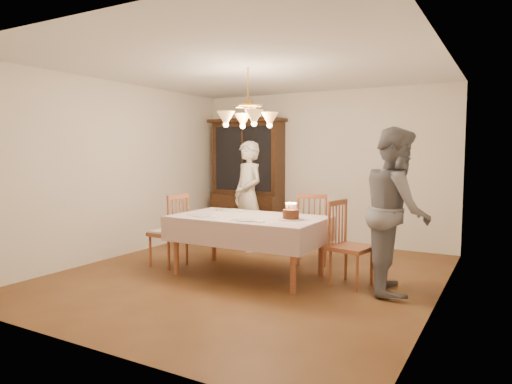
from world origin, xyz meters
The scene contains 14 objects.
ground centered at (0.00, 0.00, 0.00)m, with size 5.00×5.00×0.00m, color brown.
room_shell centered at (0.00, 0.00, 1.58)m, with size 5.00×5.00×5.00m.
dining_table centered at (0.00, 0.00, 0.68)m, with size 1.90×1.10×0.76m.
china_hutch centered at (-1.34, 2.25, 1.04)m, with size 1.38×0.54×2.16m.
chair_far_side centered at (0.47, 0.97, 0.44)m, with size 0.55×0.54×1.00m.
chair_left_end centered at (-1.19, -0.12, 0.45)m, with size 0.45×0.47×1.00m.
chair_right_end centered at (1.27, 0.19, 0.44)m, with size 0.49×0.51×1.00m.
elderly_woman centered at (-0.76, 1.29, 0.87)m, with size 0.63×0.42×1.74m, color beige.
adult_in_grey centered at (1.77, 0.24, 0.92)m, with size 0.89×0.70×1.84m, color slate.
birthday_cake centered at (0.59, 0.00, 0.81)m, with size 0.30×0.30×0.20m.
place_setting_near_left centered at (-0.49, -0.27, 0.77)m, with size 0.40×0.25×0.02m.
place_setting_near_right centered at (0.19, -0.34, 0.77)m, with size 0.39×0.24×0.02m.
place_setting_far_left centered at (-0.49, 0.35, 0.77)m, with size 0.41×0.26×0.02m.
chandelier centered at (0.00, 0.00, 1.98)m, with size 0.62×0.62×0.73m.
Camera 1 is at (2.89, -4.91, 1.56)m, focal length 32.00 mm.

